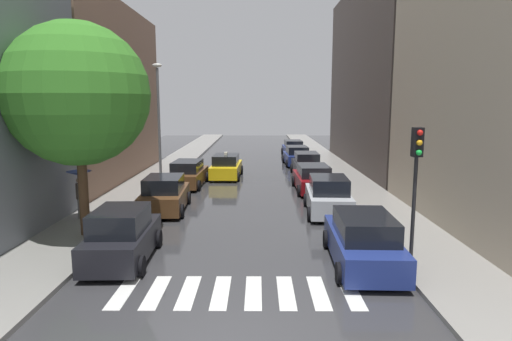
{
  "coord_description": "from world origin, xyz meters",
  "views": [
    {
      "loc": [
        0.58,
        -8.66,
        5.22
      ],
      "look_at": [
        0.45,
        15.81,
        1.37
      ],
      "focal_mm": 30.71,
      "sensor_mm": 36.0,
      "label": 1
    }
  ],
  "objects_px": {
    "traffic_light_right_corner": "(416,165)",
    "parked_car_right_second": "(328,197)",
    "parked_car_left_third": "(188,174)",
    "parked_car_right_third": "(313,179)",
    "parked_car_left_nearest": "(122,237)",
    "taxi_midroad": "(226,167)",
    "parked_car_left_second": "(165,195)",
    "parked_car_right_fourth": "(306,165)",
    "street_tree_left": "(77,95)",
    "parked_car_right_fifth": "(297,156)",
    "pedestrian_foreground": "(80,184)",
    "lamp_post_left": "(159,116)",
    "parked_car_right_nearest": "(363,241)",
    "parked_car_right_sixth": "(293,149)"
  },
  "relations": [
    {
      "from": "parked_car_right_fourth",
      "to": "taxi_midroad",
      "type": "relative_size",
      "value": 0.97
    },
    {
      "from": "parked_car_right_second",
      "to": "traffic_light_right_corner",
      "type": "xyz_separation_m",
      "value": [
        1.59,
        -6.72,
        2.46
      ]
    },
    {
      "from": "parked_car_left_third",
      "to": "lamp_post_left",
      "type": "relative_size",
      "value": 0.64
    },
    {
      "from": "parked_car_right_nearest",
      "to": "parked_car_right_second",
      "type": "xyz_separation_m",
      "value": [
        -0.09,
        6.55,
        0.03
      ]
    },
    {
      "from": "parked_car_right_fourth",
      "to": "traffic_light_right_corner",
      "type": "height_order",
      "value": "traffic_light_right_corner"
    },
    {
      "from": "parked_car_left_second",
      "to": "pedestrian_foreground",
      "type": "bearing_deg",
      "value": 116.83
    },
    {
      "from": "parked_car_right_sixth",
      "to": "street_tree_left",
      "type": "bearing_deg",
      "value": 156.44
    },
    {
      "from": "street_tree_left",
      "to": "parked_car_right_nearest",
      "type": "bearing_deg",
      "value": -15.57
    },
    {
      "from": "taxi_midroad",
      "to": "traffic_light_right_corner",
      "type": "xyz_separation_m",
      "value": [
        7.09,
        -16.59,
        2.52
      ]
    },
    {
      "from": "parked_car_right_third",
      "to": "parked_car_left_third",
      "type": "bearing_deg",
      "value": 77.39
    },
    {
      "from": "parked_car_right_fourth",
      "to": "street_tree_left",
      "type": "relative_size",
      "value": 0.55
    },
    {
      "from": "parked_car_right_third",
      "to": "pedestrian_foreground",
      "type": "relative_size",
      "value": 2.24
    },
    {
      "from": "parked_car_left_second",
      "to": "parked_car_left_nearest",
      "type": "bearing_deg",
      "value": 177.59
    },
    {
      "from": "taxi_midroad",
      "to": "lamp_post_left",
      "type": "distance_m",
      "value": 6.06
    },
    {
      "from": "parked_car_left_second",
      "to": "parked_car_left_third",
      "type": "height_order",
      "value": "parked_car_left_second"
    },
    {
      "from": "parked_car_right_fifth",
      "to": "pedestrian_foreground",
      "type": "relative_size",
      "value": 2.04
    },
    {
      "from": "parked_car_right_third",
      "to": "pedestrian_foreground",
      "type": "xyz_separation_m",
      "value": [
        -11.01,
        -6.67,
        0.94
      ]
    },
    {
      "from": "traffic_light_right_corner",
      "to": "parked_car_right_second",
      "type": "bearing_deg",
      "value": 103.31
    },
    {
      "from": "lamp_post_left",
      "to": "street_tree_left",
      "type": "bearing_deg",
      "value": -92.94
    },
    {
      "from": "parked_car_right_third",
      "to": "lamp_post_left",
      "type": "distance_m",
      "value": 10.17
    },
    {
      "from": "street_tree_left",
      "to": "parked_car_right_fifth",
      "type": "bearing_deg",
      "value": 63.48
    },
    {
      "from": "parked_car_right_third",
      "to": "parked_car_right_fourth",
      "type": "relative_size",
      "value": 1.06
    },
    {
      "from": "parked_car_right_fifth",
      "to": "parked_car_left_nearest",
      "type": "bearing_deg",
      "value": 158.4
    },
    {
      "from": "parked_car_right_nearest",
      "to": "taxi_midroad",
      "type": "height_order",
      "value": "taxi_midroad"
    },
    {
      "from": "parked_car_left_third",
      "to": "parked_car_right_third",
      "type": "relative_size",
      "value": 1.0
    },
    {
      "from": "parked_car_left_nearest",
      "to": "taxi_midroad",
      "type": "distance_m",
      "value": 16.29
    },
    {
      "from": "pedestrian_foreground",
      "to": "parked_car_right_second",
      "type": "bearing_deg",
      "value": -129.26
    },
    {
      "from": "parked_car_right_second",
      "to": "traffic_light_right_corner",
      "type": "bearing_deg",
      "value": -164.02
    },
    {
      "from": "parked_car_right_fourth",
      "to": "taxi_midroad",
      "type": "distance_m",
      "value": 5.69
    },
    {
      "from": "parked_car_left_second",
      "to": "parked_car_right_fourth",
      "type": "height_order",
      "value": "parked_car_left_second"
    },
    {
      "from": "parked_car_right_fourth",
      "to": "parked_car_right_fifth",
      "type": "bearing_deg",
      "value": 1.86
    },
    {
      "from": "parked_car_right_fourth",
      "to": "traffic_light_right_corner",
      "type": "relative_size",
      "value": 1.02
    },
    {
      "from": "parked_car_right_fifth",
      "to": "taxi_midroad",
      "type": "relative_size",
      "value": 0.94
    },
    {
      "from": "parked_car_right_nearest",
      "to": "parked_car_right_sixth",
      "type": "relative_size",
      "value": 1.1
    },
    {
      "from": "parked_car_right_nearest",
      "to": "pedestrian_foreground",
      "type": "xyz_separation_m",
      "value": [
        -11.16,
        5.16,
        0.89
      ]
    },
    {
      "from": "parked_car_right_nearest",
      "to": "lamp_post_left",
      "type": "relative_size",
      "value": 0.66
    },
    {
      "from": "parked_car_right_fourth",
      "to": "taxi_midroad",
      "type": "xyz_separation_m",
      "value": [
        -5.63,
        -0.8,
        -0.03
      ]
    },
    {
      "from": "parked_car_left_second",
      "to": "parked_car_right_nearest",
      "type": "distance_m",
      "value": 10.55
    },
    {
      "from": "parked_car_right_nearest",
      "to": "parked_car_right_fifth",
      "type": "relative_size",
      "value": 1.14
    },
    {
      "from": "parked_car_left_third",
      "to": "parked_car_right_second",
      "type": "height_order",
      "value": "parked_car_right_second"
    },
    {
      "from": "street_tree_left",
      "to": "traffic_light_right_corner",
      "type": "bearing_deg",
      "value": -14.44
    },
    {
      "from": "parked_car_right_nearest",
      "to": "parked_car_right_fifth",
      "type": "xyz_separation_m",
      "value": [
        -0.17,
        22.59,
        -0.05
      ]
    },
    {
      "from": "parked_car_right_sixth",
      "to": "taxi_midroad",
      "type": "relative_size",
      "value": 0.97
    },
    {
      "from": "parked_car_left_third",
      "to": "parked_car_right_fifth",
      "type": "height_order",
      "value": "parked_car_left_third"
    },
    {
      "from": "parked_car_left_nearest",
      "to": "parked_car_right_fourth",
      "type": "distance_m",
      "value": 18.68
    },
    {
      "from": "parked_car_right_nearest",
      "to": "street_tree_left",
      "type": "relative_size",
      "value": 0.61
    },
    {
      "from": "parked_car_right_nearest",
      "to": "parked_car_right_fifth",
      "type": "height_order",
      "value": "parked_car_right_nearest"
    },
    {
      "from": "parked_car_left_third",
      "to": "street_tree_left",
      "type": "distance_m",
      "value": 11.78
    },
    {
      "from": "pedestrian_foreground",
      "to": "lamp_post_left",
      "type": "relative_size",
      "value": 0.28
    },
    {
      "from": "street_tree_left",
      "to": "pedestrian_foreground",
      "type": "bearing_deg",
      "value": 115.21
    }
  ]
}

